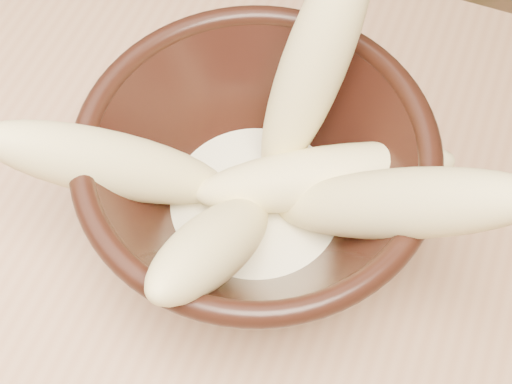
% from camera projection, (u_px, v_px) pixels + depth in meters
% --- Properties ---
extents(table, '(1.20, 0.80, 0.75)m').
position_uv_depth(table, '(113.00, 370.00, 0.56)').
color(table, tan).
rests_on(table, ground).
extents(bowl, '(0.23, 0.23, 0.12)m').
position_uv_depth(bowl, '(256.00, 184.00, 0.47)').
color(bowl, black).
rests_on(bowl, table).
extents(milk_puddle, '(0.13, 0.13, 0.02)m').
position_uv_depth(milk_puddle, '(256.00, 206.00, 0.49)').
color(milk_puddle, '#F2EAC3').
rests_on(milk_puddle, bowl).
extents(banana_upright, '(0.08, 0.13, 0.18)m').
position_uv_depth(banana_upright, '(313.00, 66.00, 0.44)').
color(banana_upright, '#F1E08E').
rests_on(banana_upright, bowl).
extents(banana_left, '(0.16, 0.12, 0.14)m').
position_uv_depth(banana_left, '(116.00, 165.00, 0.44)').
color(banana_left, '#F1E08E').
rests_on(banana_left, bowl).
extents(banana_right, '(0.17, 0.06, 0.17)m').
position_uv_depth(banana_right, '(391.00, 204.00, 0.41)').
color(banana_right, '#F1E08E').
rests_on(banana_right, bowl).
extents(banana_across, '(0.17, 0.12, 0.05)m').
position_uv_depth(banana_across, '(325.00, 177.00, 0.47)').
color(banana_across, '#F1E08E').
rests_on(banana_across, bowl).
extents(banana_front, '(0.06, 0.15, 0.13)m').
position_uv_depth(banana_front, '(214.00, 246.00, 0.42)').
color(banana_front, '#F1E08E').
rests_on(banana_front, bowl).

